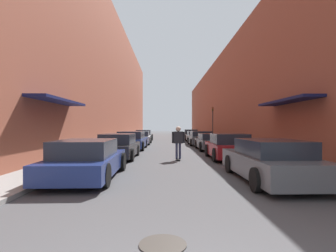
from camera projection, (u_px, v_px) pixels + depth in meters
ground at (169, 144)px, 25.52m from camera, size 130.04×130.04×0.00m
curb_strip_left at (129, 140)px, 31.39m from camera, size 1.80×59.11×0.12m
curb_strip_right at (209, 140)px, 31.47m from camera, size 1.80×59.11×0.12m
building_row_left at (104, 81)px, 31.36m from camera, size 4.90×59.11×14.19m
building_row_right at (233, 100)px, 31.49m from camera, size 4.90×59.11×9.80m
parked_car_left_0 at (87, 159)px, 8.70m from camera, size 2.05×4.68×1.28m
parked_car_left_1 at (118, 147)px, 13.99m from camera, size 1.93×4.15×1.32m
parked_car_left_2 at (132, 141)px, 19.56m from camera, size 2.05×4.76×1.34m
parked_car_left_3 at (140, 138)px, 25.17m from camera, size 2.06×4.55×1.24m
parked_car_left_4 at (144, 136)px, 30.38m from camera, size 1.96×4.10×1.28m
parked_car_right_0 at (270, 161)px, 8.23m from camera, size 2.00×4.69×1.31m
parked_car_right_1 at (229, 147)px, 13.68m from camera, size 2.03×3.92×1.34m
parked_car_right_2 at (211, 142)px, 18.90m from camera, size 2.05×4.09×1.19m
parked_car_right_3 at (200, 138)px, 23.60m from camera, size 2.09×4.03×1.27m
parked_car_right_4 at (195, 137)px, 28.58m from camera, size 1.97×4.13×1.18m
parked_car_right_5 at (191, 135)px, 33.85m from camera, size 1.93×4.01×1.29m
skateboarder at (178, 140)px, 13.21m from camera, size 0.65×0.78×1.71m
manhole_cover at (163, 244)px, 3.81m from camera, size 0.70×0.70×0.02m
traffic_light at (213, 120)px, 29.12m from camera, size 0.16×0.22×3.72m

